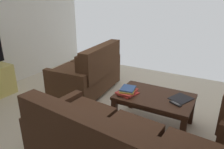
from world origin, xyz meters
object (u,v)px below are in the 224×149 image
at_px(loveseat_near, 89,73).
at_px(loose_magazine, 181,98).
at_px(book_stack, 128,91).
at_px(tv_remote, 175,104).
at_px(coffee_table, 154,100).

xyz_separation_m(loveseat_near, loose_magazine, (-1.70, 0.35, 0.07)).
bearing_deg(book_stack, tv_remote, -179.25).
bearing_deg(loose_magazine, loveseat_near, 11.98).
bearing_deg(tv_remote, loveseat_near, -17.81).
bearing_deg(loveseat_near, tv_remote, 162.19).
relative_size(tv_remote, loose_magazine, 0.60).
distance_m(loveseat_near, book_stack, 1.17).
height_order(book_stack, tv_remote, book_stack).
distance_m(book_stack, loose_magazine, 0.71).
relative_size(book_stack, tv_remote, 1.92).
bearing_deg(coffee_table, loose_magazine, -166.13).
relative_size(coffee_table, book_stack, 3.20).
bearing_deg(loveseat_near, book_stack, 151.92).
distance_m(book_stack, tv_remote, 0.65).
bearing_deg(loose_magazine, tv_remote, 105.33).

